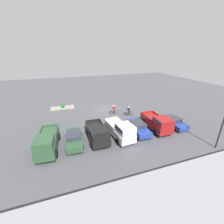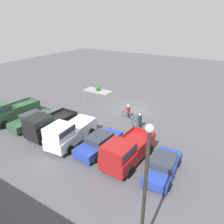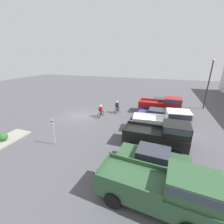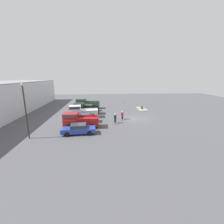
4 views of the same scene
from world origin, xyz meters
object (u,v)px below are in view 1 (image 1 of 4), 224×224
at_px(cyclist_1, 129,111).
at_px(shrub, 63,106).
at_px(fire_lane_sign, 70,108).
at_px(pickup_truck_0, 158,122).
at_px(pickup_truck_2, 98,133).
at_px(pickup_truck_3, 47,142).
at_px(cyclist_0, 114,109).
at_px(sedan_1, 138,127).
at_px(sedan_2, 74,138).
at_px(sedan_0, 172,121).
at_px(pickup_truck_1, 121,130).

relative_size(cyclist_1, shrub, 2.36).
relative_size(fire_lane_sign, shrub, 3.41).
height_order(pickup_truck_0, pickup_truck_2, pickup_truck_0).
height_order(pickup_truck_2, pickup_truck_3, pickup_truck_3).
height_order(cyclist_0, shrub, cyclist_0).
relative_size(pickup_truck_0, sedan_1, 1.10).
height_order(cyclist_0, fire_lane_sign, fire_lane_sign).
xyz_separation_m(sedan_1, pickup_truck_3, (11.24, 0.64, 0.49)).
distance_m(pickup_truck_2, cyclist_1, 8.92).
relative_size(sedan_2, pickup_truck_3, 0.84).
height_order(sedan_2, shrub, sedan_2).
bearing_deg(shrub, cyclist_0, 144.74).
xyz_separation_m(sedan_2, fire_lane_sign, (-0.26, -8.12, 0.78)).
bearing_deg(sedan_0, cyclist_0, -46.59).
xyz_separation_m(cyclist_0, cyclist_1, (-2.11, 1.51, 0.01)).
xyz_separation_m(cyclist_1, shrub, (10.39, -7.36, -0.33)).
xyz_separation_m(pickup_truck_1, sedan_2, (5.65, -0.79, -0.48)).
relative_size(sedan_0, pickup_truck_2, 0.90).
xyz_separation_m(cyclist_1, fire_lane_sign, (9.29, -2.75, 0.65)).
height_order(pickup_truck_0, shrub, pickup_truck_0).
height_order(pickup_truck_0, pickup_truck_1, pickup_truck_1).
bearing_deg(pickup_truck_1, pickup_truck_2, -6.97).
height_order(pickup_truck_2, cyclist_1, pickup_truck_2).
height_order(pickup_truck_1, cyclist_1, pickup_truck_1).
distance_m(sedan_2, pickup_truck_3, 2.95).
distance_m(sedan_2, shrub, 12.76).
distance_m(sedan_1, cyclist_1, 5.48).
distance_m(cyclist_1, fire_lane_sign, 9.71).
xyz_separation_m(fire_lane_sign, shrub, (1.10, -4.61, -0.99)).
height_order(pickup_truck_1, pickup_truck_2, pickup_truck_1).
xyz_separation_m(sedan_1, cyclist_0, (0.95, -6.86, 0.11)).
distance_m(sedan_0, sedan_2, 14.00).
bearing_deg(cyclist_1, sedan_2, 29.35).
relative_size(pickup_truck_2, shrub, 7.05).
height_order(sedan_1, fire_lane_sign, fire_lane_sign).
bearing_deg(pickup_truck_2, sedan_2, -8.96).
bearing_deg(fire_lane_sign, sedan_0, 149.26).
xyz_separation_m(sedan_1, cyclist_1, (-1.15, -5.36, 0.12)).
distance_m(pickup_truck_2, shrub, 13.68).
xyz_separation_m(sedan_0, sedan_1, (5.60, -0.06, 0.03)).
bearing_deg(fire_lane_sign, cyclist_1, 163.51).
height_order(sedan_0, pickup_truck_0, pickup_truck_0).
bearing_deg(shrub, sedan_2, 93.76).
bearing_deg(cyclist_1, cyclist_0, -35.55).
distance_m(pickup_truck_2, sedan_2, 2.86).
relative_size(sedan_2, cyclist_0, 2.83).
relative_size(pickup_truck_0, shrub, 7.26).
xyz_separation_m(pickup_truck_2, sedan_2, (2.79, -0.44, -0.44)).
xyz_separation_m(pickup_truck_0, sedan_1, (2.78, -0.46, -0.45)).
bearing_deg(pickup_truck_1, shrub, -64.39).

